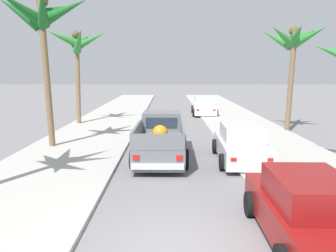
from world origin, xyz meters
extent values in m
cube|color=#B2AFA8|center=(-4.63, 12.00, 0.06)|extent=(4.72, 60.00, 0.12)
cube|color=#B2AFA8|center=(4.63, 12.00, 0.06)|extent=(4.72, 60.00, 0.12)
cube|color=silver|center=(-3.67, 12.00, 0.05)|extent=(0.16, 60.00, 0.10)
cube|color=silver|center=(3.67, 12.00, 0.05)|extent=(0.16, 60.00, 0.10)
cube|color=slate|center=(-0.60, 7.32, 0.60)|extent=(2.02, 5.14, 0.80)
cube|color=slate|center=(-0.57, 8.92, 1.40)|extent=(1.75, 1.53, 0.80)
cube|color=#283342|center=(-0.58, 8.16, 1.42)|extent=(1.38, 0.09, 0.44)
cube|color=#283342|center=(-0.55, 9.68, 1.42)|extent=(1.46, 0.09, 0.48)
cube|color=slate|center=(-1.52, 6.47, 1.28)|extent=(0.16, 3.30, 0.56)
cube|color=slate|center=(0.30, 6.44, 1.28)|extent=(0.16, 3.30, 0.56)
cube|color=slate|center=(-0.64, 4.81, 1.28)|extent=(1.88, 0.14, 0.56)
cube|color=silver|center=(-0.65, 4.72, 0.44)|extent=(1.83, 0.15, 0.20)
cylinder|color=black|center=(-1.55, 8.87, 0.38)|extent=(0.27, 0.76, 0.76)
cylinder|color=black|center=(0.41, 8.83, 0.38)|extent=(0.27, 0.76, 0.76)
cylinder|color=black|center=(-1.60, 5.93, 0.38)|extent=(0.27, 0.76, 0.76)
cylinder|color=black|center=(0.36, 5.90, 0.38)|extent=(0.27, 0.76, 0.76)
cube|color=red|center=(-1.39, 4.76, 0.74)|extent=(0.22, 0.04, 0.18)
cube|color=red|center=(0.10, 4.73, 0.74)|extent=(0.22, 0.04, 0.18)
sphere|color=orange|center=(-0.60, 6.36, 1.30)|extent=(0.61, 0.61, 0.61)
cube|color=maroon|center=(2.70, 0.46, 0.54)|extent=(1.84, 4.23, 0.72)
cube|color=maroon|center=(2.70, 0.36, 1.22)|extent=(1.56, 2.13, 0.64)
cube|color=#283342|center=(2.72, 1.33, 1.20)|extent=(1.37, 0.11, 0.52)
cube|color=#283342|center=(2.68, -0.61, 1.20)|extent=(1.34, 0.10, 0.50)
cylinder|color=black|center=(1.82, 1.78, 0.32)|extent=(0.23, 0.64, 0.64)
cylinder|color=black|center=(3.63, 1.74, 0.32)|extent=(0.23, 0.64, 0.64)
cube|color=white|center=(2.12, 2.58, 0.61)|extent=(0.20, 0.04, 0.10)
cube|color=white|center=(3.36, 2.56, 0.61)|extent=(0.20, 0.04, 0.10)
cube|color=silver|center=(2.70, 6.97, 0.54)|extent=(1.90, 4.26, 0.72)
cube|color=silver|center=(2.69, 6.87, 1.22)|extent=(1.59, 2.15, 0.64)
cube|color=#283342|center=(2.73, 7.83, 1.20)|extent=(1.37, 0.13, 0.52)
cube|color=#283342|center=(2.66, 5.90, 1.20)|extent=(1.34, 0.13, 0.50)
cylinder|color=black|center=(1.84, 8.30, 0.32)|extent=(0.24, 0.65, 0.64)
cylinder|color=black|center=(3.64, 8.24, 0.32)|extent=(0.24, 0.65, 0.64)
cylinder|color=black|center=(1.75, 5.69, 0.32)|extent=(0.24, 0.65, 0.64)
cylinder|color=black|center=(3.55, 5.63, 0.32)|extent=(0.24, 0.65, 0.64)
cube|color=red|center=(1.99, 4.88, 0.64)|extent=(0.20, 0.05, 0.12)
cube|color=white|center=(2.15, 9.10, 0.61)|extent=(0.20, 0.05, 0.10)
cube|color=red|center=(3.26, 4.84, 0.64)|extent=(0.20, 0.05, 0.12)
cube|color=white|center=(3.38, 9.05, 0.61)|extent=(0.20, 0.05, 0.10)
cube|color=silver|center=(2.73, 21.32, 0.54)|extent=(1.91, 4.26, 0.72)
cube|color=silver|center=(2.73, 21.22, 1.22)|extent=(1.59, 2.15, 0.64)
cube|color=#283342|center=(2.77, 22.19, 1.20)|extent=(1.37, 0.13, 0.52)
cube|color=#283342|center=(2.70, 20.25, 1.20)|extent=(1.34, 0.13, 0.50)
cylinder|color=black|center=(1.88, 22.66, 0.32)|extent=(0.24, 0.65, 0.64)
cylinder|color=black|center=(3.68, 22.59, 0.32)|extent=(0.24, 0.65, 0.64)
cylinder|color=black|center=(1.79, 20.05, 0.32)|extent=(0.24, 0.65, 0.64)
cylinder|color=black|center=(3.59, 19.99, 0.32)|extent=(0.24, 0.65, 0.64)
cube|color=red|center=(2.03, 19.24, 0.64)|extent=(0.20, 0.05, 0.12)
cube|color=white|center=(2.19, 23.45, 0.61)|extent=(0.20, 0.05, 0.10)
cube|color=red|center=(3.29, 19.19, 0.64)|extent=(0.20, 0.05, 0.12)
cube|color=white|center=(3.43, 23.41, 0.61)|extent=(0.20, 0.05, 0.10)
cylinder|color=brown|center=(6.95, 13.38, 2.96)|extent=(0.30, 0.62, 5.93)
cone|color=#2D7F33|center=(7.64, 13.51, 5.73)|extent=(1.60, 0.83, 1.09)
cone|color=#2D7F33|center=(7.30, 14.01, 5.73)|extent=(1.25, 1.62, 1.10)
cone|color=#2D7F33|center=(6.66, 14.06, 5.55)|extent=(1.10, 1.59, 1.36)
cone|color=#2D7F33|center=(6.12, 13.90, 5.54)|extent=(1.97, 1.52, 1.45)
cone|color=#2D7F33|center=(6.13, 12.85, 5.61)|extent=(1.98, 1.57, 1.32)
cone|color=#2D7F33|center=(6.85, 12.57, 5.67)|extent=(0.76, 1.78, 1.21)
cone|color=#2D7F33|center=(7.63, 12.70, 5.62)|extent=(1.80, 1.81, 1.31)
sphere|color=brown|center=(6.95, 13.38, 5.92)|extent=(0.54, 0.54, 0.54)
cylinder|color=brown|center=(-6.40, 16.38, 3.02)|extent=(0.29, 0.72, 6.04)
cone|color=#2D7F33|center=(-5.39, 16.34, 5.70)|extent=(2.09, 0.63, 1.37)
cone|color=#2D7F33|center=(-6.16, 17.30, 5.75)|extent=(1.04, 2.05, 1.28)
cone|color=#2D7F33|center=(-6.96, 16.82, 5.76)|extent=(1.52, 1.37, 1.22)
cone|color=#2D7F33|center=(-7.21, 15.92, 5.82)|extent=(1.96, 1.44, 1.17)
cone|color=#2D7F33|center=(-5.96, 15.42, 5.55)|extent=(1.37, 2.11, 1.63)
sphere|color=brown|center=(-6.40, 16.38, 6.04)|extent=(0.53, 0.53, 0.53)
cylinder|color=brown|center=(-5.85, 9.07, 3.35)|extent=(0.28, 0.74, 6.71)
cone|color=#196023|center=(-4.82, 9.13, 6.37)|extent=(2.13, 0.67, 1.38)
cone|color=#196023|center=(-5.40, 9.86, 6.47)|extent=(1.43, 1.92, 1.18)
cone|color=#196023|center=(-6.18, 9.71, 6.35)|extent=(1.17, 1.56, 1.35)
cone|color=#196023|center=(-6.86, 8.96, 6.22)|extent=(2.03, 0.77, 1.63)
cone|color=#196023|center=(-6.51, 8.20, 6.33)|extent=(1.77, 2.10, 1.46)
cone|color=#196023|center=(-5.54, 8.22, 6.26)|extent=(1.13, 1.87, 1.55)
sphere|color=brown|center=(-5.85, 9.07, 6.71)|extent=(0.51, 0.51, 0.51)
camera|label=1|loc=(-0.29, -6.25, 3.72)|focal=35.42mm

